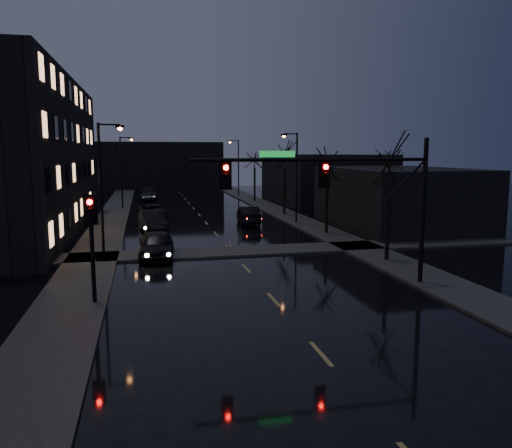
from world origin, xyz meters
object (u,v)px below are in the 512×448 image
oncoming_car_a (157,245)px  lead_car (248,215)px  oncoming_car_b (153,221)px  oncoming_car_d (149,194)px  oncoming_car_c (153,213)px

oncoming_car_a → lead_car: oncoming_car_a is taller
oncoming_car_b → oncoming_car_d: size_ratio=0.93×
lead_car → oncoming_car_d: bearing=-66.6°
oncoming_car_a → oncoming_car_b: size_ratio=0.95×
oncoming_car_b → oncoming_car_d: oncoming_car_b is taller
oncoming_car_c → lead_car: (8.30, -4.23, 0.07)m
oncoming_car_a → oncoming_car_c: oncoming_car_a is taller
oncoming_car_b → lead_car: (8.37, 2.78, -0.05)m
oncoming_car_a → oncoming_car_d: bearing=94.8°
oncoming_car_b → oncoming_car_c: oncoming_car_b is taller
oncoming_car_c → lead_car: size_ratio=1.09×
oncoming_car_c → lead_car: 9.32m
oncoming_car_b → oncoming_car_d: bearing=82.5°
oncoming_car_d → lead_car: bearing=-72.6°
oncoming_car_a → oncoming_car_c: 17.31m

